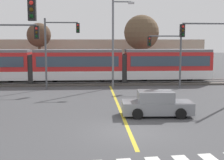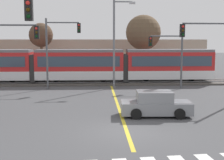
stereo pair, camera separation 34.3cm
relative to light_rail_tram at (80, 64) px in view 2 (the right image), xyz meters
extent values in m
plane|color=#474749|center=(3.23, -17.68, -2.05)|extent=(200.00, 200.00, 0.00)
cube|color=#4C4742|center=(3.23, 0.01, -1.96)|extent=(120.00, 4.00, 0.18)
cube|color=#939399|center=(3.23, -0.71, -1.82)|extent=(120.00, 0.08, 0.10)
cube|color=#939399|center=(3.23, 0.73, -1.82)|extent=(120.00, 0.08, 0.10)
cylinder|color=black|center=(-7.03, 0.01, -1.52)|extent=(0.70, 0.20, 0.70)
cube|color=silver|center=(0.00, 0.01, -1.07)|extent=(9.00, 2.60, 0.90)
cube|color=red|center=(0.00, 0.01, 0.33)|extent=(9.00, 2.60, 1.90)
cube|color=#384756|center=(0.00, -1.31, 0.38)|extent=(8.28, 0.04, 1.04)
cube|color=slate|center=(0.00, 0.01, 1.42)|extent=(9.00, 2.39, 0.28)
cylinder|color=black|center=(2.47, 0.01, -1.52)|extent=(0.70, 0.20, 0.70)
cylinder|color=black|center=(-2.48, 0.01, -1.52)|extent=(0.70, 0.20, 0.70)
cube|color=silver|center=(9.50, 0.01, -1.07)|extent=(9.00, 2.60, 0.90)
cube|color=red|center=(9.50, 0.01, 0.33)|extent=(9.00, 2.60, 1.90)
cube|color=#384756|center=(9.50, -1.31, 0.38)|extent=(8.28, 0.04, 1.04)
cube|color=slate|center=(9.50, 0.01, 1.42)|extent=(9.00, 2.39, 0.28)
cylinder|color=black|center=(11.97, 0.01, -1.52)|extent=(0.70, 0.20, 0.70)
cylinder|color=black|center=(7.02, 0.01, -1.52)|extent=(0.70, 0.20, 0.70)
cube|color=#2D2D2D|center=(-4.75, 0.01, -0.37)|extent=(0.50, 2.34, 2.80)
cube|color=#2D2D2D|center=(4.75, 0.01, -0.37)|extent=(0.50, 2.34, 2.80)
cube|color=gold|center=(3.23, -11.31, -2.04)|extent=(0.20, 18.62, 0.01)
cube|color=gray|center=(5.31, -14.51, -1.53)|extent=(4.27, 1.89, 0.72)
cube|color=gray|center=(5.21, -14.50, -0.85)|extent=(2.17, 1.61, 0.64)
cube|color=#384756|center=(6.21, -14.55, -0.85)|extent=(0.17, 1.43, 0.52)
cube|color=#384756|center=(5.25, -13.72, -0.85)|extent=(1.78, 0.12, 0.48)
cylinder|color=black|center=(6.61, -13.72, -1.73)|extent=(0.65, 0.25, 0.64)
cylinder|color=black|center=(6.53, -15.41, -1.73)|extent=(0.65, 0.25, 0.64)
cylinder|color=black|center=(4.09, -13.60, -1.73)|extent=(0.65, 0.25, 0.64)
cylinder|color=black|center=(4.01, -15.30, -1.73)|extent=(0.65, 0.25, 0.64)
cylinder|color=#515459|center=(9.75, -11.10, 3.67)|extent=(4.00, 0.12, 0.12)
cube|color=black|center=(7.75, -11.10, 3.17)|extent=(0.32, 0.28, 0.90)
sphere|color=red|center=(7.75, -11.25, 3.44)|extent=(0.18, 0.18, 0.18)
sphere|color=#3A2706|center=(7.75, -11.25, 3.17)|extent=(0.18, 0.18, 0.18)
sphere|color=black|center=(7.75, -11.25, 2.90)|extent=(0.18, 0.18, 0.18)
cylinder|color=#515459|center=(9.78, -3.87, 0.71)|extent=(0.18, 0.18, 5.51)
cylinder|color=#515459|center=(8.28, -3.87, 2.90)|extent=(3.00, 0.12, 0.12)
cube|color=black|center=(6.78, -3.87, 2.40)|extent=(0.32, 0.28, 0.90)
sphere|color=red|center=(6.78, -4.02, 2.67)|extent=(0.18, 0.18, 0.18)
sphere|color=#3A2706|center=(6.78, -4.02, 2.40)|extent=(0.18, 0.18, 0.18)
sphere|color=black|center=(6.78, -4.02, 2.13)|extent=(0.18, 0.18, 0.18)
cube|color=black|center=(-1.08, -19.38, 3.75)|extent=(0.32, 0.28, 0.90)
sphere|color=red|center=(-1.08, -19.53, 4.02)|extent=(0.18, 0.18, 0.18)
sphere|color=#3A2706|center=(-1.08, -19.53, 3.75)|extent=(0.18, 0.18, 0.18)
sphere|color=black|center=(-1.08, -19.53, 3.48)|extent=(0.18, 0.18, 0.18)
cylinder|color=#515459|center=(-2.84, -3.50, 1.24)|extent=(0.18, 0.18, 6.57)
cylinder|color=#515459|center=(-1.34, -3.50, 4.13)|extent=(3.00, 0.12, 0.12)
cube|color=black|center=(0.16, -3.50, 3.63)|extent=(0.32, 0.28, 0.90)
sphere|color=red|center=(0.16, -3.65, 3.90)|extent=(0.18, 0.18, 0.18)
sphere|color=#3A2706|center=(0.16, -3.65, 3.63)|extent=(0.18, 0.18, 0.18)
sphere|color=black|center=(0.16, -3.65, 3.36)|extent=(0.18, 0.18, 0.18)
cylinder|color=#515459|center=(-4.36, -10.82, 3.54)|extent=(4.00, 0.12, 0.12)
cube|color=black|center=(-2.36, -10.82, 3.04)|extent=(0.32, 0.28, 0.90)
sphere|color=red|center=(-2.36, -10.97, 3.31)|extent=(0.18, 0.18, 0.18)
sphere|color=#3A2706|center=(-2.36, -10.97, 3.04)|extent=(0.18, 0.18, 0.18)
sphere|color=black|center=(-2.36, -10.97, 2.77)|extent=(0.18, 0.18, 0.18)
cylinder|color=slate|center=(3.44, -3.11, 2.12)|extent=(0.20, 0.20, 8.34)
cylinder|color=slate|center=(4.29, -3.11, 6.09)|extent=(1.71, 0.12, 0.12)
cube|color=#B2B2B7|center=(5.14, -3.11, 5.99)|extent=(0.56, 0.28, 0.20)
cylinder|color=brown|center=(-4.89, 5.52, 0.26)|extent=(0.32, 0.32, 4.62)
sphere|color=#4C3828|center=(-4.89, 5.52, 3.15)|extent=(2.89, 2.89, 2.89)
cylinder|color=brown|center=(7.34, 4.26, 0.28)|extent=(0.32, 0.32, 4.65)
sphere|color=brown|center=(7.34, 4.26, 3.43)|extent=(4.15, 4.15, 4.15)
cube|color=tan|center=(2.73, 11.81, 0.29)|extent=(28.00, 6.00, 4.68)
camera|label=1|loc=(1.36, -32.78, 2.48)|focal=50.00mm
camera|label=2|loc=(1.71, -32.80, 2.48)|focal=50.00mm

